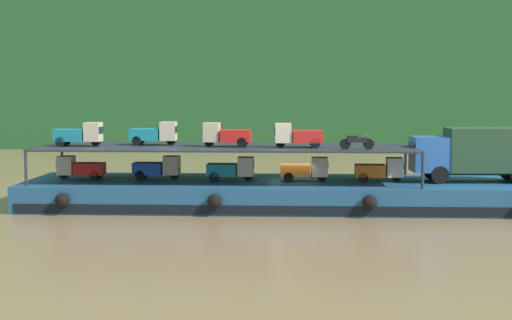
% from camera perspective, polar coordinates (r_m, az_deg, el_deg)
% --- Properties ---
extents(ground_plane, '(400.00, 400.00, 0.00)m').
position_cam_1_polar(ground_plane, '(46.11, 2.63, -3.36)').
color(ground_plane, olive).
extents(cargo_barge, '(30.90, 8.28, 1.50)m').
position_cam_1_polar(cargo_barge, '(45.97, 2.63, -2.44)').
color(cargo_barge, navy).
rests_on(cargo_barge, ground).
extents(covered_lorry, '(7.92, 2.56, 3.10)m').
position_cam_1_polar(covered_lorry, '(46.89, 15.55, 0.53)').
color(covered_lorry, '#285BA3').
rests_on(covered_lorry, cargo_barge).
extents(cargo_rack, '(21.70, 6.84, 2.00)m').
position_cam_1_polar(cargo_rack, '(45.90, -2.10, 0.93)').
color(cargo_rack, '#232833').
rests_on(cargo_rack, cargo_barge).
extents(mini_truck_lower_stern, '(2.74, 1.20, 1.38)m').
position_cam_1_polar(mini_truck_lower_stern, '(47.64, -12.58, -0.54)').
color(mini_truck_lower_stern, red).
rests_on(mini_truck_lower_stern, cargo_barge).
extents(mini_truck_lower_aft, '(2.77, 1.25, 1.38)m').
position_cam_1_polar(mini_truck_lower_aft, '(46.94, -7.11, -0.54)').
color(mini_truck_lower_aft, '#1E47B7').
rests_on(mini_truck_lower_aft, cargo_barge).
extents(mini_truck_lower_mid, '(2.75, 1.22, 1.38)m').
position_cam_1_polar(mini_truck_lower_mid, '(45.89, -1.78, -0.64)').
color(mini_truck_lower_mid, teal).
rests_on(mini_truck_lower_mid, cargo_barge).
extents(mini_truck_lower_fore, '(2.77, 1.26, 1.38)m').
position_cam_1_polar(mini_truck_lower_fore, '(45.68, 3.56, -0.67)').
color(mini_truck_lower_fore, orange).
rests_on(mini_truck_lower_fore, cargo_barge).
extents(mini_truck_lower_bow, '(2.75, 1.22, 1.38)m').
position_cam_1_polar(mini_truck_lower_bow, '(45.94, 8.92, -0.69)').
color(mini_truck_lower_bow, orange).
rests_on(mini_truck_lower_bow, cargo_barge).
extents(mini_truck_upper_stern, '(2.77, 1.26, 1.38)m').
position_cam_1_polar(mini_truck_upper_stern, '(47.07, -12.65, 1.83)').
color(mini_truck_upper_stern, teal).
rests_on(mini_truck_upper_stern, cargo_rack).
extents(mini_truck_upper_mid, '(2.75, 1.21, 1.38)m').
position_cam_1_polar(mini_truck_upper_mid, '(47.09, -7.34, 1.92)').
color(mini_truck_upper_mid, teal).
rests_on(mini_truck_upper_mid, cargo_rack).
extents(mini_truck_upper_fore, '(2.78, 1.26, 1.38)m').
position_cam_1_polar(mini_truck_upper_fore, '(45.42, -2.18, 1.83)').
color(mini_truck_upper_fore, red).
rests_on(mini_truck_upper_fore, cargo_rack).
extents(mini_truck_upper_bow, '(2.80, 1.30, 1.38)m').
position_cam_1_polar(mini_truck_upper_bow, '(44.86, 3.03, 1.79)').
color(mini_truck_upper_bow, red).
rests_on(mini_truck_upper_bow, cargo_rack).
extents(motorcycle_upper_port, '(1.90, 0.55, 0.87)m').
position_cam_1_polar(motorcycle_upper_port, '(43.75, 7.27, 1.33)').
color(motorcycle_upper_port, black).
rests_on(motorcycle_upper_port, cargo_rack).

